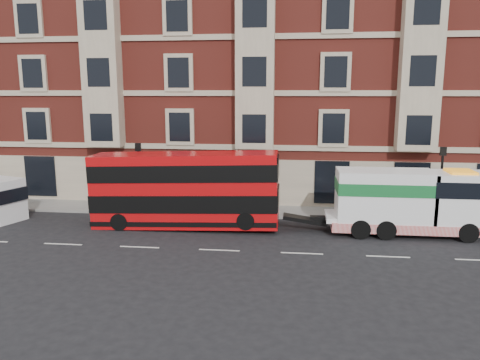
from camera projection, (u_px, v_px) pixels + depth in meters
The scene contains 8 objects.
ground at pixel (219, 250), 22.75m from camera, with size 120.00×120.00×0.00m, color black.
sidewalk at pixel (238, 210), 30.06m from camera, with size 90.00×3.00×0.15m, color slate.
victorian_terrace at pixel (256, 59), 35.46m from camera, with size 45.00×12.00×20.40m.
lamp_post_west at pixel (139, 172), 28.98m from camera, with size 0.35×0.15×4.35m.
lamp_post_east at pixel (441, 178), 26.96m from camera, with size 0.35×0.15×4.35m.
double_decker_bus at pixel (185, 189), 26.25m from camera, with size 10.44×2.40×4.22m.
tow_truck at pixel (406, 201), 24.97m from camera, with size 8.36×2.47×3.48m.
pedestrian at pixel (126, 196), 29.96m from camera, with size 0.64×0.42×1.76m, color #17232E.
Camera 1 is at (3.49, -21.46, 7.60)m, focal length 35.00 mm.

